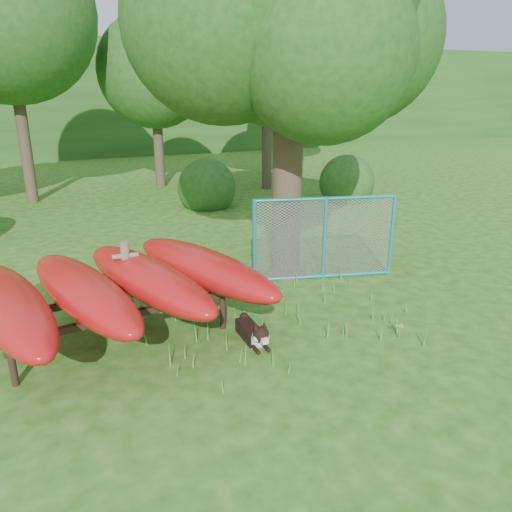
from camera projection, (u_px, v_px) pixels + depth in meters
name	position (u px, v px, depth m)	size (l,w,h in m)	color
ground	(277.00, 348.00, 7.14)	(80.00, 80.00, 0.00)	#235210
oak_tree	(288.00, 16.00, 8.52)	(5.80, 5.15, 7.05)	#3B2E20
wooden_post	(128.00, 284.00, 7.49)	(0.38, 0.14, 1.40)	#655D4C
kayak_rack	(116.00, 285.00, 7.03)	(4.35, 3.87, 1.18)	black
husky_dog	(254.00, 333.00, 7.25)	(0.25, 0.99, 0.44)	black
fence_section	(324.00, 238.00, 9.52)	(2.71, 0.79, 2.71)	#269FB5
wildflower_clump	(400.00, 327.00, 7.37)	(0.11, 0.10, 0.23)	#479330
bg_tree_b	(6.00, 14.00, 14.58)	(5.20, 5.20, 8.22)	#3B2E20
bg_tree_c	(154.00, 71.00, 17.66)	(4.00, 4.00, 6.12)	#3B2E20
bg_tree_d	(268.00, 40.00, 16.97)	(4.80, 4.80, 7.50)	#3B2E20
bg_tree_e	(302.00, 45.00, 20.68)	(4.60, 4.60, 7.55)	#3B2E20
shrub_right	(346.00, 200.00, 16.58)	(1.80, 1.80, 1.80)	#1F4E19
shrub_mid	(207.00, 207.00, 15.70)	(1.80, 1.80, 1.80)	#1F4E19
wooded_hillside	(74.00, 98.00, 30.42)	(80.00, 12.00, 6.00)	#1F4E19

